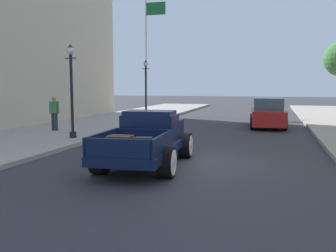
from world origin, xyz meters
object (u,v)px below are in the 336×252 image
at_px(street_lamp_far, 146,85).
at_px(flagpole, 149,43).
at_px(pedestrian_sidewalk_left, 54,111).
at_px(hotrod_truck_navy, 149,138).
at_px(street_lamp_near, 71,84).
at_px(car_background_red, 268,114).

distance_m(street_lamp_far, flagpole, 6.73).
bearing_deg(pedestrian_sidewalk_left, street_lamp_far, 76.25).
xyz_separation_m(hotrod_truck_navy, street_lamp_near, (-4.51, 3.29, 1.63)).
relative_size(hotrod_truck_navy, car_background_red, 1.14).
distance_m(pedestrian_sidewalk_left, street_lamp_near, 3.14).
bearing_deg(flagpole, car_background_red, -39.13).
xyz_separation_m(pedestrian_sidewalk_left, street_lamp_far, (1.92, 7.86, 1.30)).
height_order(car_background_red, flagpole, flagpole).
bearing_deg(flagpole, pedestrian_sidewalk_left, -91.00).
height_order(pedestrian_sidewalk_left, street_lamp_near, street_lamp_near).
xyz_separation_m(hotrod_truck_navy, car_background_red, (3.26, 10.79, 0.01)).
relative_size(street_lamp_near, flagpole, 0.42).
distance_m(car_background_red, pedestrian_sidewalk_left, 11.35).
height_order(street_lamp_far, flagpole, flagpole).
bearing_deg(hotrod_truck_navy, car_background_red, 73.16).
distance_m(pedestrian_sidewalk_left, flagpole, 14.22).
height_order(hotrod_truck_navy, car_background_red, car_background_red).
bearing_deg(street_lamp_near, street_lamp_far, 91.12).
distance_m(hotrod_truck_navy, street_lamp_far, 13.99).
xyz_separation_m(pedestrian_sidewalk_left, flagpole, (0.23, 13.43, 4.68)).
relative_size(pedestrian_sidewalk_left, street_lamp_near, 0.43).
xyz_separation_m(street_lamp_near, street_lamp_far, (-0.19, 9.79, 0.00)).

